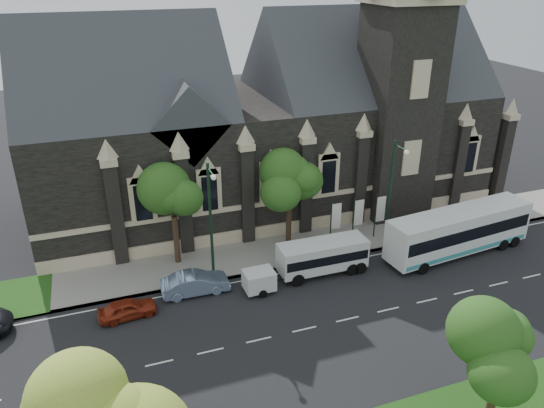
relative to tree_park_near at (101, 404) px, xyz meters
name	(u,v)px	position (x,y,z in m)	size (l,w,h in m)	color
ground	(304,329)	(11.77, 8.77, -6.42)	(160.00, 160.00, 0.00)	black
sidewalk	(257,255)	(11.77, 18.27, -6.34)	(80.00, 5.00, 0.15)	gray
museum	(278,118)	(16.89, 27.55, 1.75)	(40.00, 17.70, 29.90)	black
tree_park_near	(101,404)	(0.00, 0.00, 0.00)	(4.42, 4.42, 8.56)	black
tree_park_east	(506,342)	(17.95, -0.55, -1.80)	(3.40, 3.40, 6.28)	black
tree_walk_right	(291,176)	(14.98, 19.48, -0.60)	(4.08, 4.08, 7.80)	black
tree_walk_left	(175,193)	(5.97, 19.47, -0.68)	(3.91, 3.91, 7.64)	black
street_lamp_near	(391,190)	(21.77, 15.86, -1.30)	(0.36, 1.88, 9.00)	black
street_lamp_mid	(211,218)	(7.77, 15.86, -1.30)	(0.36, 1.88, 9.00)	black
banner_flag_left	(334,219)	(18.06, 17.77, -4.03)	(0.90, 0.10, 4.00)	black
banner_flag_center	(357,215)	(20.06, 17.77, -4.03)	(0.90, 0.10, 4.00)	black
banner_flag_right	(379,212)	(22.06, 17.77, -4.03)	(0.90, 0.10, 4.00)	black
tour_coach	(459,231)	(26.67, 13.49, -4.45)	(12.59, 3.92, 3.61)	silver
shuttle_bus	(323,255)	(15.56, 14.40, -4.95)	(6.57, 2.40, 2.53)	silver
box_trailer	(259,280)	(10.41, 13.63, -5.50)	(3.03, 1.78, 1.61)	silver
sedan	(195,283)	(6.22, 14.97, -5.65)	(1.63, 4.66, 1.54)	#7D91B4
car_far_red	(127,309)	(1.54, 13.76, -5.79)	(1.49, 3.70, 1.26)	maroon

